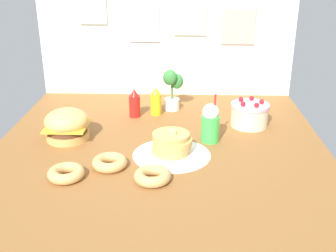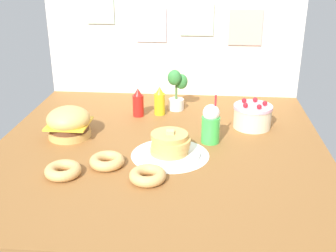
{
  "view_description": "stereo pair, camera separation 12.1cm",
  "coord_description": "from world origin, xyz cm",
  "px_view_note": "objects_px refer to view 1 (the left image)",
  "views": [
    {
      "loc": [
        12.05,
        -220.96,
        103.94
      ],
      "look_at": [
        4.42,
        3.88,
        10.68
      ],
      "focal_mm": 44.74,
      "sensor_mm": 36.0,
      "label": 1
    },
    {
      "loc": [
        24.15,
        -220.22,
        103.94
      ],
      "look_at": [
        4.42,
        3.88,
        10.68
      ],
      "focal_mm": 44.74,
      "sensor_mm": 36.0,
      "label": 2
    }
  ],
  "objects_px": {
    "mustard_bottle": "(156,102)",
    "donut_pink_glaze": "(66,173)",
    "burger": "(67,125)",
    "cream_soda_cup": "(210,123)",
    "layer_cake": "(249,114)",
    "donut_chocolate": "(110,162)",
    "ketchup_bottle": "(135,104)",
    "pancake_stack": "(172,146)",
    "donut_vanilla": "(152,176)",
    "potted_plant": "(172,88)"
  },
  "relations": [
    {
      "from": "donut_chocolate",
      "to": "layer_cake",
      "type": "bearing_deg",
      "value": 36.68
    },
    {
      "from": "burger",
      "to": "pancake_stack",
      "type": "distance_m",
      "value": 0.66
    },
    {
      "from": "ketchup_bottle",
      "to": "potted_plant",
      "type": "height_order",
      "value": "potted_plant"
    },
    {
      "from": "pancake_stack",
      "to": "donut_vanilla",
      "type": "xyz_separation_m",
      "value": [
        -0.09,
        -0.29,
        -0.03
      ]
    },
    {
      "from": "mustard_bottle",
      "to": "cream_soda_cup",
      "type": "relative_size",
      "value": 0.67
    },
    {
      "from": "layer_cake",
      "to": "donut_chocolate",
      "type": "distance_m",
      "value": 1.01
    },
    {
      "from": "ketchup_bottle",
      "to": "mustard_bottle",
      "type": "height_order",
      "value": "same"
    },
    {
      "from": "ketchup_bottle",
      "to": "mustard_bottle",
      "type": "relative_size",
      "value": 1.0
    },
    {
      "from": "cream_soda_cup",
      "to": "donut_vanilla",
      "type": "bearing_deg",
      "value": -122.48
    },
    {
      "from": "pancake_stack",
      "to": "mustard_bottle",
      "type": "xyz_separation_m",
      "value": [
        -0.12,
        0.63,
        0.03
      ]
    },
    {
      "from": "cream_soda_cup",
      "to": "donut_pink_glaze",
      "type": "xyz_separation_m",
      "value": [
        -0.74,
        -0.47,
        -0.09
      ]
    },
    {
      "from": "ketchup_bottle",
      "to": "cream_soda_cup",
      "type": "relative_size",
      "value": 0.67
    },
    {
      "from": "layer_cake",
      "to": "donut_pink_glaze",
      "type": "bearing_deg",
      "value": -144.27
    },
    {
      "from": "donut_chocolate",
      "to": "potted_plant",
      "type": "distance_m",
      "value": 0.95
    },
    {
      "from": "donut_pink_glaze",
      "to": "potted_plant",
      "type": "relative_size",
      "value": 0.61
    },
    {
      "from": "layer_cake",
      "to": "donut_chocolate",
      "type": "relative_size",
      "value": 1.34
    },
    {
      "from": "donut_vanilla",
      "to": "potted_plant",
      "type": "xyz_separation_m",
      "value": [
        0.07,
        1.02,
        0.13
      ]
    },
    {
      "from": "cream_soda_cup",
      "to": "burger",
      "type": "bearing_deg",
      "value": 179.55
    },
    {
      "from": "donut_vanilla",
      "to": "pancake_stack",
      "type": "bearing_deg",
      "value": 73.28
    },
    {
      "from": "layer_cake",
      "to": "cream_soda_cup",
      "type": "bearing_deg",
      "value": -136.55
    },
    {
      "from": "burger",
      "to": "pancake_stack",
      "type": "xyz_separation_m",
      "value": [
        0.63,
        -0.2,
        -0.03
      ]
    },
    {
      "from": "layer_cake",
      "to": "cream_soda_cup",
      "type": "xyz_separation_m",
      "value": [
        -0.27,
        -0.25,
        0.04
      ]
    },
    {
      "from": "burger",
      "to": "donut_chocolate",
      "type": "distance_m",
      "value": 0.48
    },
    {
      "from": "burger",
      "to": "cream_soda_cup",
      "type": "height_order",
      "value": "cream_soda_cup"
    },
    {
      "from": "mustard_bottle",
      "to": "potted_plant",
      "type": "relative_size",
      "value": 0.66
    },
    {
      "from": "ketchup_bottle",
      "to": "donut_pink_glaze",
      "type": "bearing_deg",
      "value": -106.21
    },
    {
      "from": "ketchup_bottle",
      "to": "mustard_bottle",
      "type": "bearing_deg",
      "value": 17.7
    },
    {
      "from": "donut_pink_glaze",
      "to": "donut_chocolate",
      "type": "bearing_deg",
      "value": 31.6
    },
    {
      "from": "cream_soda_cup",
      "to": "donut_vanilla",
      "type": "relative_size",
      "value": 1.61
    },
    {
      "from": "pancake_stack",
      "to": "donut_vanilla",
      "type": "relative_size",
      "value": 1.83
    },
    {
      "from": "cream_soda_cup",
      "to": "mustard_bottle",
      "type": "bearing_deg",
      "value": 128.58
    },
    {
      "from": "burger",
      "to": "ketchup_bottle",
      "type": "height_order",
      "value": "ketchup_bottle"
    },
    {
      "from": "layer_cake",
      "to": "donut_pink_glaze",
      "type": "relative_size",
      "value": 1.34
    },
    {
      "from": "pancake_stack",
      "to": "donut_pink_glaze",
      "type": "relative_size",
      "value": 1.83
    },
    {
      "from": "cream_soda_cup",
      "to": "donut_vanilla",
      "type": "distance_m",
      "value": 0.58
    },
    {
      "from": "pancake_stack",
      "to": "donut_chocolate",
      "type": "distance_m",
      "value": 0.36
    },
    {
      "from": "burger",
      "to": "potted_plant",
      "type": "bearing_deg",
      "value": 40.85
    },
    {
      "from": "donut_chocolate",
      "to": "potted_plant",
      "type": "height_order",
      "value": "potted_plant"
    },
    {
      "from": "mustard_bottle",
      "to": "donut_pink_glaze",
      "type": "xyz_separation_m",
      "value": [
        -0.39,
        -0.91,
        -0.06
      ]
    },
    {
      "from": "ketchup_bottle",
      "to": "donut_pink_glaze",
      "type": "relative_size",
      "value": 1.08
    },
    {
      "from": "donut_vanilla",
      "to": "burger",
      "type": "bearing_deg",
      "value": 137.94
    },
    {
      "from": "donut_vanilla",
      "to": "potted_plant",
      "type": "distance_m",
      "value": 1.03
    },
    {
      "from": "mustard_bottle",
      "to": "donut_chocolate",
      "type": "bearing_deg",
      "value": -103.99
    },
    {
      "from": "mustard_bottle",
      "to": "donut_vanilla",
      "type": "distance_m",
      "value": 0.92
    },
    {
      "from": "ketchup_bottle",
      "to": "donut_vanilla",
      "type": "bearing_deg",
      "value": -78.32
    },
    {
      "from": "ketchup_bottle",
      "to": "cream_soda_cup",
      "type": "distance_m",
      "value": 0.63
    },
    {
      "from": "cream_soda_cup",
      "to": "donut_pink_glaze",
      "type": "height_order",
      "value": "cream_soda_cup"
    },
    {
      "from": "mustard_bottle",
      "to": "donut_vanilla",
      "type": "relative_size",
      "value": 1.08
    },
    {
      "from": "burger",
      "to": "donut_vanilla",
      "type": "distance_m",
      "value": 0.74
    },
    {
      "from": "layer_cake",
      "to": "mustard_bottle",
      "type": "distance_m",
      "value": 0.64
    }
  ]
}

